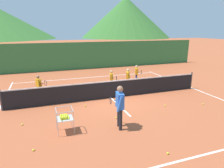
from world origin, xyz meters
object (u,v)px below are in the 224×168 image
Objects in this scene: student_3 at (137,72)px; tennis_ball_7 at (203,104)px; student_0 at (39,84)px; tennis_ball_3 at (22,124)px; student_2 at (128,77)px; tennis_ball_0 at (165,106)px; tennis_ball_8 at (116,118)px; ball_cart at (64,117)px; tennis_net at (111,89)px; tennis_ball_4 at (85,106)px; tennis_ball_1 at (33,150)px; student_1 at (112,78)px; tennis_ball_6 at (168,153)px; instructor at (120,103)px.

student_3 is 18.32× the size of tennis_ball_7.
tennis_ball_3 is at bearing -102.02° from student_0.
student_2 reaches higher than tennis_ball_0.
student_0 is at bearing 128.19° from tennis_ball_8.
student_3 is at bearing 44.12° from ball_cart.
student_3 is 1.39× the size of ball_cart.
tennis_ball_0 and tennis_ball_3 have the same top height.
tennis_ball_4 is (-1.60, -0.77, -0.47)m from tennis_net.
tennis_ball_0 is at bearing 16.85° from tennis_ball_1.
student_1 is 3.10m from tennis_ball_4.
tennis_ball_7 is 1.00× the size of tennis_ball_8.
tennis_ball_3 is at bearing -151.35° from student_2.
student_2 reaches higher than ball_cart.
student_0 is 3.04m from tennis_ball_4.
student_3 is (2.20, 1.01, 0.01)m from student_1.
student_0 is 7.65m from tennis_ball_6.
ball_cart is 1.50m from tennis_ball_1.
student_1 is at bearing 33.76° from tennis_ball_3.
tennis_ball_8 is at bearing -106.70° from student_1.
student_0 is 6.71m from tennis_ball_0.
tennis_ball_8 is (-1.17, -3.91, -0.71)m from student_1.
tennis_ball_7 is (2.39, -3.88, -0.73)m from student_2.
tennis_ball_7 is at bearing -75.32° from student_3.
student_2 reaches higher than tennis_ball_6.
student_1 is at bearing 74.09° from instructor.
tennis_ball_6 and tennis_ball_7 have the same top height.
tennis_ball_0 is 1.00× the size of tennis_ball_4.
student_1 is (1.35, 4.73, -0.26)m from instructor.
student_3 is at bearing 43.38° from tennis_ball_1.
student_2 is 6.84m from tennis_ball_3.
instructor is 1.32× the size of student_2.
tennis_ball_3 is (-1.54, 1.10, -0.56)m from ball_cart.
student_1 is 6.83m from tennis_ball_6.
tennis_ball_7 is (7.68, -3.82, -0.73)m from student_0.
tennis_ball_4 is (-3.20, -2.15, -0.73)m from student_2.
tennis_net is at bearing 46.52° from ball_cart.
instructor reaches higher than ball_cart.
tennis_ball_6 is (2.76, -2.41, -0.56)m from ball_cart.
ball_cart is 5.03m from tennis_ball_0.
student_1 is at bearing 49.89° from tennis_ball_1.
ball_cart is (-4.43, -4.36, -0.16)m from student_2.
instructor is 5.00m from tennis_ball_7.
student_2 is 1.02× the size of student_3.
tennis_ball_0 is 1.00× the size of tennis_ball_1.
tennis_ball_0 is 1.00× the size of tennis_ball_3.
student_1 is 0.99× the size of student_3.
student_3 is 18.32× the size of tennis_ball_8.
student_2 is 18.66× the size of tennis_ball_0.
student_3 reaches higher than tennis_ball_3.
tennis_ball_7 is (7.89, 1.35, 0.00)m from tennis_ball_1.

